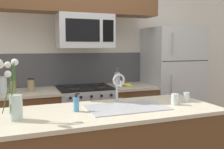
{
  "coord_description": "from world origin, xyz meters",
  "views": [
    {
      "loc": [
        -0.86,
        -2.47,
        1.49
      ],
      "look_at": [
        0.17,
        0.27,
        1.16
      ],
      "focal_mm": 40.0,
      "sensor_mm": 36.0,
      "label": 1
    }
  ],
  "objects_px": {
    "stove_range": "(85,119)",
    "spare_glass": "(186,97)",
    "microwave": "(85,31)",
    "sink_faucet": "(118,84)",
    "dish_soap_bottle": "(76,104)",
    "drinking_glass": "(175,99)",
    "banana_bunch": "(127,85)",
    "storage_jar_short": "(31,85)",
    "french_press": "(117,79)",
    "refrigerator": "(171,84)",
    "flower_vase": "(14,100)",
    "storage_jar_medium": "(13,86)",
    "storage_jar_tall": "(3,85)"
  },
  "relations": [
    {
      "from": "storage_jar_short",
      "to": "dish_soap_bottle",
      "type": "bearing_deg",
      "value": -74.58
    },
    {
      "from": "refrigerator",
      "to": "sink_faucet",
      "type": "height_order",
      "value": "refrigerator"
    },
    {
      "from": "flower_vase",
      "to": "storage_jar_medium",
      "type": "bearing_deg",
      "value": 91.66
    },
    {
      "from": "sink_faucet",
      "to": "microwave",
      "type": "bearing_deg",
      "value": 94.92
    },
    {
      "from": "storage_jar_medium",
      "to": "sink_faucet",
      "type": "distance_m",
      "value": 1.44
    },
    {
      "from": "storage_jar_tall",
      "to": "dish_soap_bottle",
      "type": "xyz_separation_m",
      "value": [
        0.66,
        -1.17,
        -0.04
      ]
    },
    {
      "from": "refrigerator",
      "to": "flower_vase",
      "type": "xyz_separation_m",
      "value": [
        -2.34,
        -1.32,
        0.18
      ]
    },
    {
      "from": "microwave",
      "to": "sink_faucet",
      "type": "xyz_separation_m",
      "value": [
        0.09,
        -1.01,
        -0.59
      ]
    },
    {
      "from": "stove_range",
      "to": "refrigerator",
      "type": "relative_size",
      "value": 0.52
    },
    {
      "from": "french_press",
      "to": "sink_faucet",
      "type": "height_order",
      "value": "sink_faucet"
    },
    {
      "from": "banana_bunch",
      "to": "drinking_glass",
      "type": "relative_size",
      "value": 1.72
    },
    {
      "from": "storage_jar_short",
      "to": "french_press",
      "type": "relative_size",
      "value": 0.64
    },
    {
      "from": "stove_range",
      "to": "spare_glass",
      "type": "xyz_separation_m",
      "value": [
        0.78,
        -1.23,
        0.5
      ]
    },
    {
      "from": "storage_jar_tall",
      "to": "microwave",
      "type": "bearing_deg",
      "value": 1.01
    },
    {
      "from": "microwave",
      "to": "sink_faucet",
      "type": "relative_size",
      "value": 2.43
    },
    {
      "from": "drinking_glass",
      "to": "storage_jar_short",
      "type": "bearing_deg",
      "value": 135.55
    },
    {
      "from": "microwave",
      "to": "refrigerator",
      "type": "relative_size",
      "value": 0.42
    },
    {
      "from": "storage_jar_tall",
      "to": "french_press",
      "type": "xyz_separation_m",
      "value": [
        1.56,
        0.1,
        -0.01
      ]
    },
    {
      "from": "drinking_glass",
      "to": "spare_glass",
      "type": "bearing_deg",
      "value": 20.05
    },
    {
      "from": "french_press",
      "to": "flower_vase",
      "type": "distance_m",
      "value": 1.96
    },
    {
      "from": "spare_glass",
      "to": "banana_bunch",
      "type": "bearing_deg",
      "value": 97.9
    },
    {
      "from": "storage_jar_short",
      "to": "storage_jar_tall",
      "type": "bearing_deg",
      "value": -176.05
    },
    {
      "from": "stove_range",
      "to": "microwave",
      "type": "relative_size",
      "value": 1.25
    },
    {
      "from": "banana_bunch",
      "to": "sink_faucet",
      "type": "xyz_separation_m",
      "value": [
        -0.53,
        -0.97,
        0.18
      ]
    },
    {
      "from": "refrigerator",
      "to": "french_press",
      "type": "xyz_separation_m",
      "value": [
        -0.93,
        0.04,
        0.12
      ]
    },
    {
      "from": "stove_range",
      "to": "dish_soap_bottle",
      "type": "xyz_separation_m",
      "value": [
        -0.39,
        -1.21,
        0.52
      ]
    },
    {
      "from": "storage_jar_medium",
      "to": "drinking_glass",
      "type": "distance_m",
      "value": 1.99
    },
    {
      "from": "dish_soap_bottle",
      "to": "spare_glass",
      "type": "relative_size",
      "value": 1.62
    },
    {
      "from": "stove_range",
      "to": "storage_jar_tall",
      "type": "relative_size",
      "value": 4.39
    },
    {
      "from": "french_press",
      "to": "dish_soap_bottle",
      "type": "relative_size",
      "value": 1.62
    },
    {
      "from": "sink_faucet",
      "to": "dish_soap_bottle",
      "type": "height_order",
      "value": "sink_faucet"
    },
    {
      "from": "sink_faucet",
      "to": "flower_vase",
      "type": "distance_m",
      "value": 1.03
    },
    {
      "from": "storage_jar_short",
      "to": "drinking_glass",
      "type": "height_order",
      "value": "storage_jar_short"
    },
    {
      "from": "refrigerator",
      "to": "stove_range",
      "type": "bearing_deg",
      "value": -179.2
    },
    {
      "from": "microwave",
      "to": "spare_glass",
      "type": "xyz_separation_m",
      "value": [
        0.78,
        -1.21,
        -0.73
      ]
    },
    {
      "from": "flower_vase",
      "to": "dish_soap_bottle",
      "type": "bearing_deg",
      "value": 9.28
    },
    {
      "from": "refrigerator",
      "to": "storage_jar_tall",
      "type": "relative_size",
      "value": 8.4
    },
    {
      "from": "stove_range",
      "to": "flower_vase",
      "type": "xyz_separation_m",
      "value": [
        -0.91,
        -1.3,
        0.61
      ]
    },
    {
      "from": "banana_bunch",
      "to": "flower_vase",
      "type": "height_order",
      "value": "flower_vase"
    },
    {
      "from": "spare_glass",
      "to": "flower_vase",
      "type": "bearing_deg",
      "value": -177.82
    },
    {
      "from": "microwave",
      "to": "french_press",
      "type": "relative_size",
      "value": 2.79
    },
    {
      "from": "dish_soap_bottle",
      "to": "flower_vase",
      "type": "xyz_separation_m",
      "value": [
        -0.51,
        -0.08,
        0.09
      ]
    },
    {
      "from": "storage_jar_tall",
      "to": "banana_bunch",
      "type": "height_order",
      "value": "storage_jar_tall"
    },
    {
      "from": "dish_soap_bottle",
      "to": "drinking_glass",
      "type": "xyz_separation_m",
      "value": [
        0.98,
        -0.09,
        -0.01
      ]
    },
    {
      "from": "sink_faucet",
      "to": "dish_soap_bottle",
      "type": "distance_m",
      "value": 0.53
    },
    {
      "from": "storage_jar_medium",
      "to": "french_press",
      "type": "xyz_separation_m",
      "value": [
        1.45,
        0.09,
        0.01
      ]
    },
    {
      "from": "sink_faucet",
      "to": "dish_soap_bottle",
      "type": "bearing_deg",
      "value": -159.4
    },
    {
      "from": "dish_soap_bottle",
      "to": "flower_vase",
      "type": "height_order",
      "value": "flower_vase"
    },
    {
      "from": "storage_jar_medium",
      "to": "banana_bunch",
      "type": "bearing_deg",
      "value": -1.0
    },
    {
      "from": "refrigerator",
      "to": "spare_glass",
      "type": "distance_m",
      "value": 1.42
    }
  ]
}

